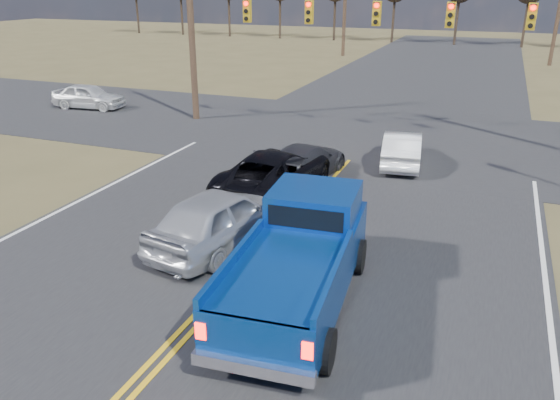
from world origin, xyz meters
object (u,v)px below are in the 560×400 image
at_px(black_suv, 275,172).
at_px(dgrey_car_queue, 305,162).
at_px(silver_suv, 220,217).
at_px(white_car_queue, 402,148).
at_px(cross_car_west, 89,96).
at_px(pickup_truck, 300,259).

distance_m(black_suv, dgrey_car_queue, 1.75).
xyz_separation_m(silver_suv, black_suv, (-0.11, 4.11, -0.06)).
relative_size(white_car_queue, cross_car_west, 0.99).
bearing_deg(cross_car_west, black_suv, -126.35).
distance_m(black_suv, cross_car_west, 16.73).
distance_m(dgrey_car_queue, cross_car_west, 16.35).
bearing_deg(dgrey_car_queue, white_car_queue, -129.20).
height_order(pickup_truck, dgrey_car_queue, pickup_truck).
height_order(dgrey_car_queue, cross_car_west, cross_car_west).
bearing_deg(pickup_truck, cross_car_west, 135.59).
bearing_deg(white_car_queue, dgrey_car_queue, 37.05).
relative_size(pickup_truck, white_car_queue, 1.51).
relative_size(black_suv, cross_car_west, 1.32).
relative_size(white_car_queue, dgrey_car_queue, 0.91).
xyz_separation_m(pickup_truck, dgrey_car_queue, (-2.55, 7.67, -0.42)).
bearing_deg(dgrey_car_queue, silver_suv, 92.77).
height_order(pickup_truck, silver_suv, pickup_truck).
bearing_deg(black_suv, silver_suv, 94.80).
relative_size(pickup_truck, dgrey_car_queue, 1.37).
relative_size(pickup_truck, black_suv, 1.13).
relative_size(silver_suv, black_suv, 0.88).
xyz_separation_m(black_suv, white_car_queue, (3.35, 4.59, -0.08)).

